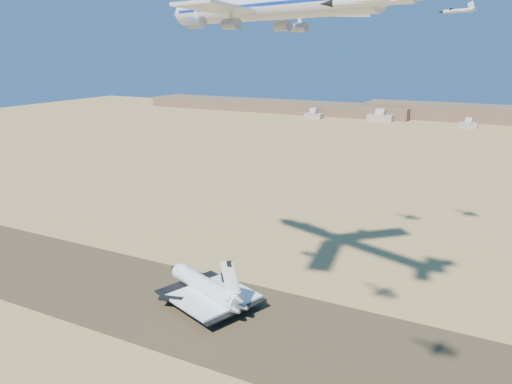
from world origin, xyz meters
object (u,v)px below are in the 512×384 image
at_px(crew_c, 211,315).
at_px(chase_jet_c, 366,4).
at_px(shuttle, 206,288).
at_px(crew_a, 212,314).
at_px(chase_jet_d, 457,11).
at_px(crew_b, 207,316).
at_px(carrier_747, 257,7).
at_px(chase_jet_b, 371,1).

height_order(crew_c, chase_jet_c, chase_jet_c).
relative_size(shuttle, crew_a, 25.97).
xyz_separation_m(shuttle, chase_jet_d, (62.82, 70.33, 90.76)).
bearing_deg(crew_a, crew_b, 159.51).
relative_size(carrier_747, chase_jet_c, 6.28).
height_order(chase_jet_b, chase_jet_d, chase_jet_d).
xyz_separation_m(carrier_747, chase_jet_d, (45.32, 66.43, 1.90)).
xyz_separation_m(carrier_747, chase_jet_b, (49.76, -64.86, -5.41)).
bearing_deg(shuttle, chase_jet_c, 74.00).
height_order(crew_a, chase_jet_c, chase_jet_c).
relative_size(crew_a, chase_jet_c, 0.11).
relative_size(carrier_747, crew_a, 56.05).
distance_m(crew_c, chase_jet_b, 119.25).
xyz_separation_m(crew_a, chase_jet_b, (60.17, -53.74, 87.96)).
distance_m(carrier_747, chase_jet_d, 80.44).
bearing_deg(crew_b, chase_jet_d, -44.09).
bearing_deg(chase_jet_c, crew_a, -104.62).
relative_size(carrier_747, crew_c, 51.76).
bearing_deg(crew_b, crew_c, -31.54).
bearing_deg(carrier_747, chase_jet_d, 75.26).
height_order(shuttle, crew_b, shuttle).
bearing_deg(crew_a, chase_jet_b, -127.05).
bearing_deg(crew_b, crew_a, -33.81).
bearing_deg(crew_a, chase_jet_c, -22.70).
height_order(crew_a, chase_jet_b, chase_jet_b).
height_order(chase_jet_b, chase_jet_c, chase_jet_c).
bearing_deg(chase_jet_c, chase_jet_b, -61.34).
relative_size(crew_b, chase_jet_b, 0.12).
distance_m(carrier_747, crew_c, 94.62).
bearing_deg(shuttle, carrier_747, 33.12).
xyz_separation_m(crew_a, crew_b, (-0.86, -1.83, 0.06)).
distance_m(crew_b, chase_jet_c, 116.75).
bearing_deg(chase_jet_d, carrier_747, -95.83).
distance_m(shuttle, crew_c, 11.16).
relative_size(shuttle, chase_jet_b, 2.94).
bearing_deg(shuttle, chase_jet_d, 68.76).
bearing_deg(carrier_747, crew_a, -113.56).
xyz_separation_m(crew_a, chase_jet_d, (55.74, 77.55, 95.27)).
distance_m(crew_c, chase_jet_d, 135.20).
bearing_deg(shuttle, crew_b, -34.94).
height_order(carrier_747, crew_c, carrier_747).
xyz_separation_m(carrier_747, crew_c, (-10.68, -11.55, -93.31)).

